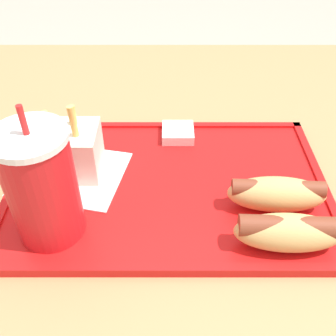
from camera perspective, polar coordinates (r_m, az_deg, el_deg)
The scene contains 8 objects.
dining_table at distance 0.89m, azimuth -0.57°, elevation -21.16°, with size 1.08×1.07×0.75m.
food_tray at distance 0.59m, azimuth -0.00°, elevation -2.56°, with size 0.47×0.31×0.01m.
paper_napkin at distance 0.62m, azimuth -13.85°, elevation -0.82°, with size 0.18×0.16×0.00m.
soda_cup at distance 0.49m, azimuth -17.87°, elevation -2.45°, with size 0.09×0.09×0.19m.
hot_dog_far at distance 0.51m, azimuth 17.08°, elevation -8.78°, with size 0.14×0.05×0.05m.
hot_dog_near at distance 0.55m, azimuth 15.51°, elevation -3.55°, with size 0.14×0.05×0.05m.
fries_carton at distance 0.60m, azimuth -14.39°, elevation 2.43°, with size 0.10×0.08×0.12m.
sauce_cup_mayo at distance 0.67m, azimuth 1.45°, elevation 5.21°, with size 0.05×0.05×0.02m.
Camera 1 is at (-0.01, 0.42, 1.16)m, focal length 42.00 mm.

